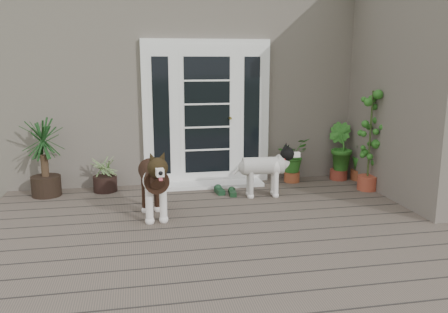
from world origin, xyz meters
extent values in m
cube|color=#6B5B4C|center=(0.00, 0.40, 0.06)|extent=(6.20, 4.60, 0.12)
cube|color=#665E54|center=(0.00, 4.65, 1.55)|extent=(7.40, 4.00, 3.10)
cube|color=#665E54|center=(2.90, 1.50, 1.55)|extent=(1.60, 2.40, 3.10)
cube|color=white|center=(-0.20, 2.60, 1.19)|extent=(1.90, 0.14, 2.15)
cube|color=white|center=(-0.20, 2.40, 0.14)|extent=(1.60, 0.40, 0.05)
imported|color=#224F16|center=(1.09, 2.40, 0.42)|extent=(0.65, 0.65, 0.61)
imported|color=#17501A|center=(1.87, 2.40, 0.46)|extent=(0.57, 0.57, 0.67)
imported|color=#255117|center=(2.20, 2.32, 0.38)|extent=(0.46, 0.46, 0.52)
camera|label=1|loc=(-1.23, -4.16, 1.97)|focal=36.78mm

